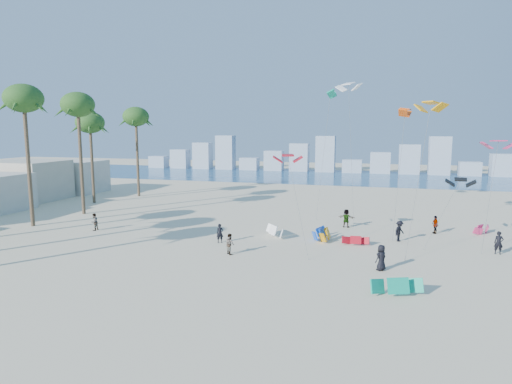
# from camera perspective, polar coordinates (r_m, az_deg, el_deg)

# --- Properties ---
(ground) EXTENTS (220.00, 220.00, 0.00)m
(ground) POSITION_cam_1_polar(r_m,az_deg,el_deg) (25.85, -16.76, -14.68)
(ground) COLOR beige
(ground) RESTS_ON ground
(ocean) EXTENTS (220.00, 220.00, 0.00)m
(ocean) POSITION_cam_1_polar(r_m,az_deg,el_deg) (93.42, 7.53, 2.10)
(ocean) COLOR navy
(ocean) RESTS_ON ground
(kitesurfer_near) EXTENTS (0.74, 0.65, 1.69)m
(kitesurfer_near) POSITION_cam_1_polar(r_m,az_deg,el_deg) (38.36, -4.78, -5.45)
(kitesurfer_near) COLOR black
(kitesurfer_near) RESTS_ON ground
(kitesurfer_mid) EXTENTS (1.03, 1.02, 1.68)m
(kitesurfer_mid) POSITION_cam_1_polar(r_m,az_deg,el_deg) (34.92, -3.47, -6.84)
(kitesurfer_mid) COLOR gray
(kitesurfer_mid) RESTS_ON ground
(kitesurfers_far) EXTENTS (37.08, 14.25, 1.88)m
(kitesurfers_far) POSITION_cam_1_polar(r_m,az_deg,el_deg) (40.40, 11.92, -4.80)
(kitesurfers_far) COLOR black
(kitesurfers_far) RESTS_ON ground
(grounded_kites) EXTENTS (21.37, 21.30, 1.05)m
(grounded_kites) POSITION_cam_1_polar(r_m,az_deg,el_deg) (37.13, 12.10, -6.69)
(grounded_kites) COLOR white
(grounded_kites) RESTS_ON ground
(flying_kites) EXTENTS (25.62, 20.33, 15.63)m
(flying_kites) POSITION_cam_1_polar(r_m,az_deg,el_deg) (43.34, 20.29, 9.68)
(flying_kites) COLOR red
(flying_kites) RESTS_ON ground
(palm_row) EXTENTS (8.03, 44.80, 14.42)m
(palm_row) POSITION_cam_1_polar(r_m,az_deg,el_deg) (49.90, -28.29, 8.75)
(palm_row) COLOR brown
(palm_row) RESTS_ON ground
(distant_skyline) EXTENTS (85.00, 3.00, 8.40)m
(distant_skyline) POSITION_cam_1_polar(r_m,az_deg,el_deg) (103.18, 7.70, 4.40)
(distant_skyline) COLOR #9EADBF
(distant_skyline) RESTS_ON ground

